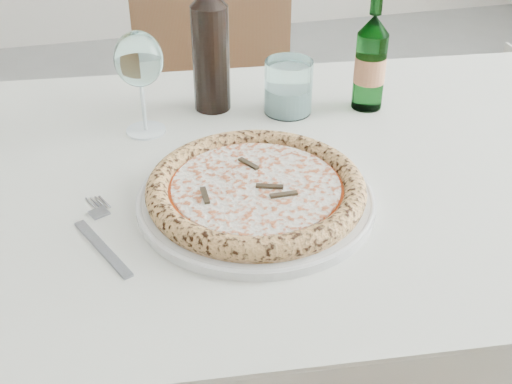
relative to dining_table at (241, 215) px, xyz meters
The scene contains 9 objects.
dining_table is the anchor object (origin of this frame).
chair_far 0.78m from the dining_table, 82.50° to the left, with size 0.53×0.53×0.93m.
plate 0.14m from the dining_table, 90.00° to the right, with size 0.35×0.35×0.02m.
pizza 0.15m from the dining_table, 90.01° to the right, with size 0.32×0.32×0.03m.
fork 0.28m from the dining_table, 150.55° to the right, with size 0.07×0.21×0.00m.
wine_glass 0.31m from the dining_table, 128.25° to the left, with size 0.08×0.08×0.18m.
tumbler 0.26m from the dining_table, 53.34° to the left, with size 0.09×0.09×0.10m.
beer_bottle 0.38m from the dining_table, 29.72° to the left, with size 0.06×0.06×0.22m.
wine_bottle 0.31m from the dining_table, 89.49° to the left, with size 0.07×0.07×0.28m.
Camera 1 is at (-0.28, -0.65, 1.29)m, focal length 45.00 mm.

